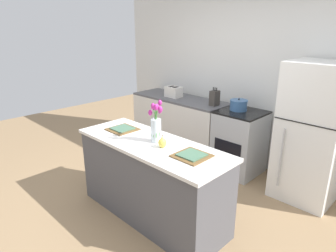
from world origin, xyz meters
TOP-DOWN VIEW (x-y plane):
  - ground_plane at (0.00, 0.00)m, footprint 10.00×10.00m
  - back_wall at (0.00, 2.00)m, footprint 5.20×0.08m
  - kitchen_island at (0.00, 0.00)m, footprint 1.80×0.66m
  - back_counter at (-1.06, 1.60)m, footprint 1.68×0.60m
  - stove_range at (0.10, 1.60)m, footprint 0.60×0.61m
  - refrigerator at (1.05, 1.60)m, footprint 0.68×0.67m
  - flower_vase at (0.02, 0.05)m, footprint 0.16×0.15m
  - pear_figurine at (0.18, -0.01)m, footprint 0.08×0.08m
  - plate_setting_left at (-0.53, 0.03)m, footprint 0.31×0.31m
  - plate_setting_right at (0.53, 0.03)m, footprint 0.31×0.31m
  - toaster at (-1.17, 1.57)m, footprint 0.28×0.18m
  - cooking_pot at (0.03, 1.62)m, footprint 0.24×0.24m
  - knife_block at (-0.37, 1.60)m, footprint 0.10×0.14m

SIDE VIEW (x-z plane):
  - ground_plane at x=0.00m, z-range 0.00..0.00m
  - kitchen_island at x=0.00m, z-range 0.00..0.88m
  - stove_range at x=0.10m, z-range 0.00..0.91m
  - back_counter at x=-1.06m, z-range 0.00..0.91m
  - refrigerator at x=1.05m, z-range 0.00..1.67m
  - plate_setting_left at x=-0.53m, z-range 0.88..0.90m
  - plate_setting_right at x=0.53m, z-range 0.88..0.90m
  - pear_figurine at x=0.18m, z-range 0.87..1.01m
  - cooking_pot at x=0.03m, z-range 0.90..1.07m
  - toaster at x=-1.17m, z-range 0.91..1.08m
  - knife_block at x=-0.37m, z-range 0.89..1.16m
  - flower_vase at x=0.02m, z-range 0.84..1.29m
  - back_wall at x=0.00m, z-range 0.00..2.70m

